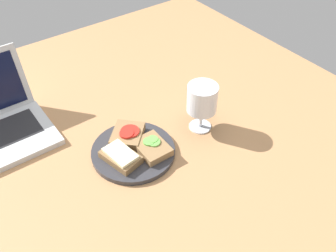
% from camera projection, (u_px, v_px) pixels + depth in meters
% --- Properties ---
extents(wooden_table, '(1.40, 1.40, 0.03)m').
position_uv_depth(wooden_table, '(144.00, 150.00, 1.01)').
color(wooden_table, '#B27F51').
rests_on(wooden_table, ground).
extents(plate, '(0.22, 0.22, 0.01)m').
position_uv_depth(plate, '(133.00, 151.00, 0.98)').
color(plate, '#333338').
rests_on(plate, wooden_table).
extents(sandwich_with_cucumber, '(0.07, 0.09, 0.03)m').
position_uv_depth(sandwich_with_cucumber, '(151.00, 148.00, 0.96)').
color(sandwich_with_cucumber, '#937047').
rests_on(sandwich_with_cucumber, plate).
extents(sandwich_with_tomato, '(0.12, 0.12, 0.03)m').
position_uv_depth(sandwich_with_tomato, '(128.00, 135.00, 1.00)').
color(sandwich_with_tomato, '#937047').
rests_on(sandwich_with_tomato, plate).
extents(sandwich_with_cheese, '(0.08, 0.11, 0.03)m').
position_uv_depth(sandwich_with_cheese, '(121.00, 156.00, 0.94)').
color(sandwich_with_cheese, brown).
rests_on(sandwich_with_cheese, plate).
extents(wine_glass, '(0.08, 0.08, 0.14)m').
position_uv_depth(wine_glass, '(202.00, 100.00, 1.00)').
color(wine_glass, white).
rests_on(wine_glass, wooden_table).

